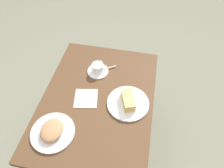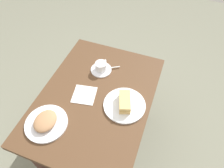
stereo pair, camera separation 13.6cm
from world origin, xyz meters
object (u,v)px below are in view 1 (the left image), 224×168
at_px(sandwich_front, 128,100).
at_px(spoon, 108,68).
at_px(coffee_cup, 98,67).
at_px(coffee_saucer, 98,71).
at_px(napkin, 86,98).
at_px(side_plate, 53,132).
at_px(sandwich_plate, 128,103).
at_px(dining_table, 99,109).

distance_m(sandwich_front, spoon, 0.34).
bearing_deg(coffee_cup, sandwich_front, -132.43).
xyz_separation_m(coffee_saucer, napkin, (-0.25, 0.02, -0.00)).
distance_m(sandwich_front, side_plate, 0.50).
relative_size(sandwich_front, coffee_cup, 1.45).
relative_size(coffee_saucer, coffee_cup, 1.38).
distance_m(sandwich_front, napkin, 0.28).
bearing_deg(spoon, napkin, 163.39).
relative_size(sandwich_plate, sandwich_front, 1.69).
height_order(dining_table, sandwich_plate, sandwich_plate).
bearing_deg(coffee_saucer, spoon, -58.44).
height_order(sandwich_plate, spoon, spoon).
xyz_separation_m(sandwich_plate, side_plate, (-0.29, 0.40, 0.00)).
bearing_deg(sandwich_front, napkin, 92.87).
bearing_deg(dining_table, sandwich_plate, -89.86).
xyz_separation_m(dining_table, spoon, (0.28, -0.01, 0.14)).
relative_size(dining_table, coffee_saucer, 6.58).
xyz_separation_m(sandwich_front, napkin, (-0.01, 0.28, -0.04)).
bearing_deg(coffee_saucer, dining_table, -166.72).
bearing_deg(dining_table, sandwich_front, -89.85).
relative_size(dining_table, spoon, 11.24).
bearing_deg(sandwich_front, side_plate, 125.72).
distance_m(sandwich_plate, sandwich_front, 0.04).
bearing_deg(sandwich_front, sandwich_plate, -96.99).
relative_size(coffee_saucer, napkin, 1.03).
height_order(side_plate, napkin, side_plate).
height_order(coffee_cup, spoon, coffee_cup).
bearing_deg(sandwich_plate, side_plate, 125.70).
bearing_deg(dining_table, spoon, -2.03).
height_order(coffee_saucer, napkin, coffee_saucer).
bearing_deg(side_plate, spoon, -20.31).
height_order(coffee_saucer, spoon, spoon).
height_order(coffee_cup, napkin, coffee_cup).
distance_m(sandwich_plate, side_plate, 0.50).
height_order(coffee_saucer, coffee_cup, coffee_cup).
relative_size(dining_table, napkin, 6.74).
xyz_separation_m(coffee_cup, napkin, (-0.25, 0.02, -0.04)).
bearing_deg(coffee_cup, side_plate, 164.70).
distance_m(sandwich_plate, spoon, 0.34).
bearing_deg(spoon, dining_table, 177.97).
bearing_deg(sandwich_plate, coffee_cup, 47.59).
xyz_separation_m(dining_table, side_plate, (-0.29, 0.20, 0.14)).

